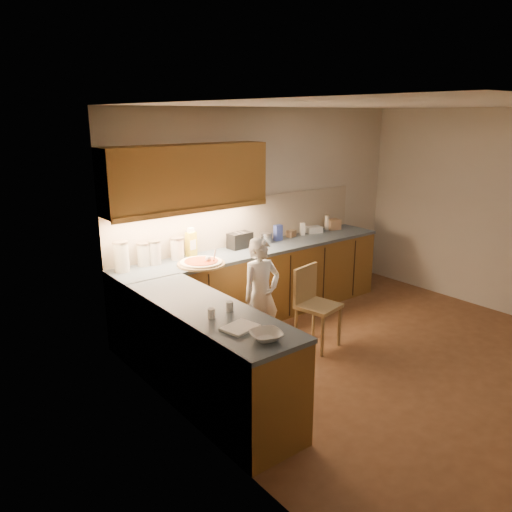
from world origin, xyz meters
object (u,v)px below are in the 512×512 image
pizza_on_board (201,263)px  oil_jug (191,243)px  toaster (240,240)px  child (261,296)px  wooden_chair (313,301)px

pizza_on_board → oil_jug: oil_jug is taller
toaster → oil_jug: bearing=172.6°
oil_jug → child: bearing=-72.4°
pizza_on_board → toaster: (0.76, 0.33, 0.07)m
oil_jug → toaster: bearing=-4.2°
child → oil_jug: 1.07m
child → wooden_chair: bearing=-22.1°
child → pizza_on_board: bearing=129.0°
wooden_chair → toaster: size_ratio=2.95×
wooden_chair → toaster: bearing=86.7°
pizza_on_board → toaster: bearing=23.1°
child → toaster: bearing=70.9°
toaster → pizza_on_board: bearing=-160.1°
child → oil_jug: size_ratio=3.75×
wooden_chair → child: bearing=142.8°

